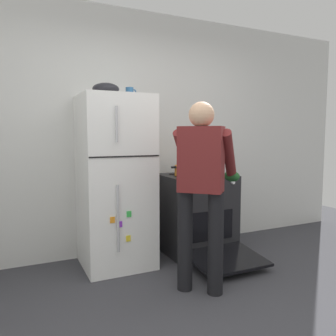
# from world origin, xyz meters

# --- Properties ---
(ground) EXTENTS (8.00, 8.00, 0.00)m
(ground) POSITION_xyz_m (0.00, 0.00, 0.00)
(ground) COLOR #38383D
(kitchen_wall_back) EXTENTS (6.00, 0.10, 2.70)m
(kitchen_wall_back) POSITION_xyz_m (0.00, 1.95, 1.35)
(kitchen_wall_back) COLOR silver
(kitchen_wall_back) RESTS_ON ground
(refrigerator) EXTENTS (0.68, 0.72, 1.72)m
(refrigerator) POSITION_xyz_m (-0.37, 1.57, 0.86)
(refrigerator) COLOR white
(refrigerator) RESTS_ON ground
(stove_range) EXTENTS (0.76, 1.20, 0.89)m
(stove_range) POSITION_xyz_m (0.58, 1.55, 0.43)
(stove_range) COLOR black
(stove_range) RESTS_ON ground
(person_cook) EXTENTS (0.68, 0.71, 1.60)m
(person_cook) POSITION_xyz_m (0.12, 0.69, 0.96)
(person_cook) COLOR black
(person_cook) RESTS_ON ground
(red_pot) EXTENTS (0.36, 0.26, 0.11)m
(red_pot) POSITION_xyz_m (0.42, 1.52, 0.94)
(red_pot) COLOR orange
(red_pot) RESTS_ON stove_range
(coffee_mug) EXTENTS (0.11, 0.08, 0.10)m
(coffee_mug) POSITION_xyz_m (-0.19, 1.62, 1.77)
(coffee_mug) COLOR #2D6093
(coffee_mug) RESTS_ON refrigerator
(mixing_bowl) EXTENTS (0.26, 0.26, 0.12)m
(mixing_bowl) POSITION_xyz_m (-0.45, 1.57, 1.78)
(mixing_bowl) COLOR black
(mixing_bowl) RESTS_ON refrigerator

